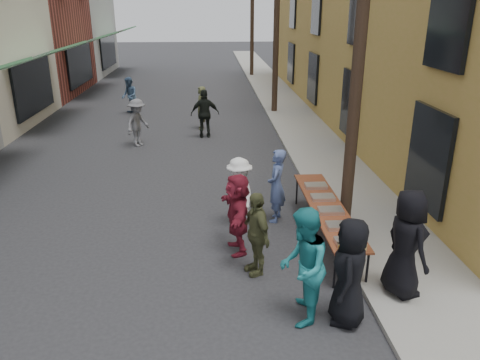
{
  "coord_description": "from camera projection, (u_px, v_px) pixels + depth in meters",
  "views": [
    {
      "loc": [
        1.32,
        -6.41,
        4.74
      ],
      "look_at": [
        1.91,
        2.72,
        1.3
      ],
      "focal_mm": 35.0,
      "sensor_mm": 36.0,
      "label": 1
    }
  ],
  "objects": [
    {
      "name": "ground",
      "position": [
        134.0,
        316.0,
        7.58
      ],
      "size": [
        120.0,
        120.0,
        0.0
      ],
      "primitive_type": "plane",
      "color": "#28282B",
      "rests_on": "ground"
    },
    {
      "name": "sidewalk",
      "position": [
        289.0,
        112.0,
        21.87
      ],
      "size": [
        2.2,
        60.0,
        0.1
      ],
      "primitive_type": "cube",
      "color": "gray",
      "rests_on": "ground"
    },
    {
      "name": "utility_pole_near",
      "position": [
        362.0,
        18.0,
        9.06
      ],
      "size": [
        0.26,
        0.26,
        9.0
      ],
      "primitive_type": "cylinder",
      "color": "#2D2116",
      "rests_on": "ground"
    },
    {
      "name": "utility_pole_mid",
      "position": [
        277.0,
        11.0,
        20.27
      ],
      "size": [
        0.26,
        0.26,
        9.0
      ],
      "primitive_type": "cylinder",
      "color": "#2D2116",
      "rests_on": "ground"
    },
    {
      "name": "utility_pole_far",
      "position": [
        252.0,
        8.0,
        31.48
      ],
      "size": [
        0.26,
        0.26,
        9.0
      ],
      "primitive_type": "cylinder",
      "color": "#2D2116",
      "rests_on": "ground"
    },
    {
      "name": "serving_table",
      "position": [
        327.0,
        208.0,
        9.87
      ],
      "size": [
        0.7,
        4.0,
        0.75
      ],
      "color": "brown",
      "rests_on": "ground"
    },
    {
      "name": "catering_tray_sausage",
      "position": [
        349.0,
        242.0,
        8.3
      ],
      "size": [
        0.5,
        0.33,
        0.08
      ],
      "primitive_type": "cube",
      "color": "maroon",
      "rests_on": "serving_table"
    },
    {
      "name": "catering_tray_foil_b",
      "position": [
        340.0,
        226.0,
        8.91
      ],
      "size": [
        0.5,
        0.33,
        0.08
      ],
      "primitive_type": "cube",
      "color": "#B2B2B7",
      "rests_on": "serving_table"
    },
    {
      "name": "catering_tray_buns",
      "position": [
        331.0,
        211.0,
        9.56
      ],
      "size": [
        0.5,
        0.33,
        0.08
      ],
      "primitive_type": "cube",
      "color": "tan",
      "rests_on": "serving_table"
    },
    {
      "name": "catering_tray_foil_d",
      "position": [
        323.0,
        197.0,
        10.21
      ],
      "size": [
        0.5,
        0.33,
        0.08
      ],
      "primitive_type": "cube",
      "color": "#B2B2B7",
      "rests_on": "serving_table"
    },
    {
      "name": "catering_tray_buns_end",
      "position": [
        316.0,
        186.0,
        10.87
      ],
      "size": [
        0.5,
        0.33,
        0.08
      ],
      "primitive_type": "cube",
      "color": "tan",
      "rests_on": "serving_table"
    },
    {
      "name": "condiment_jar_a",
      "position": [
        342.0,
        251.0,
        8.0
      ],
      "size": [
        0.07,
        0.07,
        0.08
      ],
      "primitive_type": "cylinder",
      "color": "#A57F26",
      "rests_on": "serving_table"
    },
    {
      "name": "condiment_jar_b",
      "position": [
        340.0,
        248.0,
        8.1
      ],
      "size": [
        0.07,
        0.07,
        0.08
      ],
      "primitive_type": "cylinder",
      "color": "#A57F26",
      "rests_on": "serving_table"
    },
    {
      "name": "condiment_jar_c",
      "position": [
        339.0,
        245.0,
        8.19
      ],
      "size": [
        0.07,
        0.07,
        0.08
      ],
      "primitive_type": "cylinder",
      "color": "#A57F26",
      "rests_on": "serving_table"
    },
    {
      "name": "cup_stack",
      "position": [
        365.0,
        247.0,
        8.07
      ],
      "size": [
        0.08,
        0.08,
        0.12
      ],
      "primitive_type": "cylinder",
      "color": "tan",
      "rests_on": "serving_table"
    },
    {
      "name": "guest_front_a",
      "position": [
        350.0,
        272.0,
        7.17
      ],
      "size": [
        0.83,
        1.01,
        1.78
      ],
      "primitive_type": "imported",
      "rotation": [
        0.0,
        0.0,
        -1.92
      ],
      "color": "black",
      "rests_on": "ground"
    },
    {
      "name": "guest_front_b",
      "position": [
        276.0,
        186.0,
        10.68
      ],
      "size": [
        0.58,
        0.72,
        1.72
      ],
      "primitive_type": "imported",
      "rotation": [
        0.0,
        0.0,
        -1.87
      ],
      "color": "#5266A0",
      "rests_on": "ground"
    },
    {
      "name": "guest_front_c",
      "position": [
        303.0,
        267.0,
        7.18
      ],
      "size": [
        0.93,
        1.08,
        1.92
      ],
      "primitive_type": "imported",
      "rotation": [
        0.0,
        0.0,
        -1.81
      ],
      "color": "teal",
      "rests_on": "ground"
    },
    {
      "name": "guest_front_d",
      "position": [
        239.0,
        193.0,
        10.43
      ],
      "size": [
        0.9,
        1.18,
        1.61
      ],
      "primitive_type": "imported",
      "rotation": [
        0.0,
        0.0,
        -1.25
      ],
      "color": "white",
      "rests_on": "ground"
    },
    {
      "name": "guest_front_e",
      "position": [
        256.0,
        233.0,
        8.57
      ],
      "size": [
        0.68,
        1.02,
        1.62
      ],
      "primitive_type": "imported",
      "rotation": [
        0.0,
        0.0,
        -1.24
      ],
      "color": "brown",
      "rests_on": "ground"
    },
    {
      "name": "guest_queue_back",
      "position": [
        237.0,
        213.0,
        9.33
      ],
      "size": [
        0.64,
        1.59,
        1.67
      ],
      "primitive_type": "imported",
      "rotation": [
        0.0,
        0.0,
        -1.48
      ],
      "color": "maroon",
      "rests_on": "ground"
    },
    {
      "name": "server",
      "position": [
        406.0,
        243.0,
        7.72
      ],
      "size": [
        0.81,
        1.04,
        1.89
      ],
      "primitive_type": "imported",
      "rotation": [
        0.0,
        0.0,
        1.82
      ],
      "color": "black",
      "rests_on": "sidewalk"
    },
    {
      "name": "passerby_left",
      "position": [
        138.0,
        123.0,
        16.46
      ],
      "size": [
        1.08,
        1.25,
        1.68
      ],
      "primitive_type": "imported",
      "rotation": [
        0.0,
        0.0,
        1.05
      ],
      "color": "slate",
      "rests_on": "ground"
    },
    {
      "name": "passerby_mid",
      "position": [
        205.0,
        114.0,
        17.51
      ],
      "size": [
        1.08,
        0.5,
        1.81
      ],
      "primitive_type": "imported",
      "rotation": [
        0.0,
        0.0,
        3.19
      ],
      "color": "black",
      "rests_on": "ground"
    },
    {
      "name": "passerby_right",
      "position": [
        201.0,
        108.0,
        18.75
      ],
      "size": [
        0.46,
        0.65,
        1.71
      ],
      "primitive_type": "imported",
      "rotation": [
        0.0,
        0.0,
        4.79
      ],
      "color": "#505431",
      "rests_on": "ground"
    },
    {
      "name": "passerby_far",
      "position": [
        129.0,
        96.0,
        21.31
      ],
      "size": [
        0.91,
        1.0,
        1.68
      ],
      "primitive_type": "imported",
      "rotation": [
        0.0,
        0.0,
        5.12
      ],
      "color": "#435F81",
      "rests_on": "ground"
    }
  ]
}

